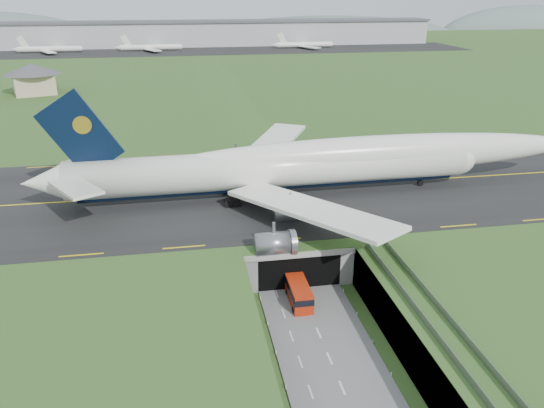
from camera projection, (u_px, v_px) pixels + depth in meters
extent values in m
plane|color=#314F1F|center=(313.00, 321.00, 69.16)|extent=(900.00, 900.00, 0.00)
cube|color=gray|center=(313.00, 301.00, 68.03)|extent=(800.00, 800.00, 6.00)
cube|color=slate|center=(328.00, 356.00, 62.28)|extent=(12.00, 75.00, 0.20)
cube|color=black|center=(270.00, 190.00, 96.96)|extent=(800.00, 44.00, 0.18)
cube|color=gray|center=(285.00, 223.00, 84.41)|extent=(16.00, 22.00, 1.00)
cube|color=gray|center=(242.00, 241.00, 84.23)|extent=(2.00, 22.00, 6.00)
cube|color=gray|center=(327.00, 234.00, 86.48)|extent=(2.00, 22.00, 6.00)
cube|color=black|center=(291.00, 255.00, 80.99)|extent=(12.00, 12.00, 5.00)
cube|color=#A8A8A3|center=(300.00, 255.00, 74.30)|extent=(17.00, 0.50, 0.80)
cube|color=#A8A8A3|center=(470.00, 368.00, 51.86)|extent=(3.00, 53.00, 0.50)
cube|color=gray|center=(457.00, 363.00, 51.35)|extent=(0.06, 53.00, 1.00)
cube|color=gray|center=(484.00, 360.00, 51.80)|extent=(0.06, 53.00, 1.00)
cylinder|color=#A8A8A3|center=(453.00, 375.00, 55.27)|extent=(0.90, 0.90, 5.60)
cylinder|color=#A8A8A3|center=(407.00, 311.00, 66.22)|extent=(0.90, 0.90, 5.60)
cylinder|color=white|center=(274.00, 169.00, 91.82)|extent=(69.55, 7.81, 6.54)
sphere|color=white|center=(458.00, 157.00, 97.97)|extent=(6.52, 6.52, 6.40)
cone|color=white|center=(44.00, 183.00, 85.13)|extent=(7.26, 6.34, 6.21)
ellipsoid|color=white|center=(377.00, 154.00, 94.59)|extent=(76.85, 7.42, 6.86)
ellipsoid|color=black|center=(453.00, 153.00, 97.48)|extent=(4.63, 2.94, 2.29)
cylinder|color=black|center=(274.00, 182.00, 92.78)|extent=(66.01, 3.95, 2.74)
cube|color=white|center=(268.00, 148.00, 107.42)|extent=(21.07, 30.24, 2.75)
cube|color=white|center=(88.00, 158.00, 92.60)|extent=(9.19, 12.10, 1.05)
cube|color=white|center=(309.00, 209.00, 77.71)|extent=(21.91, 29.91, 2.75)
cube|color=white|center=(75.00, 187.00, 78.67)|extent=(9.48, 12.06, 1.05)
cube|color=black|center=(80.00, 134.00, 83.41)|extent=(13.00, 0.85, 14.45)
cylinder|color=gold|center=(82.00, 125.00, 82.93)|extent=(2.87, 0.77, 2.86)
cylinder|color=slate|center=(268.00, 173.00, 102.35)|extent=(5.37, 3.47, 3.37)
cylinder|color=slate|center=(236.00, 159.00, 111.24)|extent=(5.37, 3.47, 3.37)
cylinder|color=slate|center=(290.00, 212.00, 84.71)|extent=(5.37, 3.47, 3.37)
cylinder|color=slate|center=(274.00, 244.00, 74.11)|extent=(5.37, 3.47, 3.37)
cylinder|color=black|center=(420.00, 183.00, 98.45)|extent=(1.13, 0.53, 1.12)
cube|color=black|center=(248.00, 194.00, 92.66)|extent=(6.26, 7.26, 1.43)
cube|color=#B4240C|center=(299.00, 293.00, 72.39)|extent=(2.62, 6.90, 2.75)
cube|color=black|center=(299.00, 290.00, 72.18)|extent=(2.68, 7.00, 0.92)
cube|color=black|center=(299.00, 301.00, 72.82)|extent=(2.43, 6.44, 0.46)
cylinder|color=black|center=(294.00, 310.00, 70.51)|extent=(0.33, 0.83, 0.83)
cylinder|color=black|center=(287.00, 292.00, 74.70)|extent=(0.33, 0.83, 0.83)
cylinder|color=black|center=(311.00, 309.00, 70.88)|extent=(0.33, 0.83, 0.83)
cylinder|color=black|center=(304.00, 291.00, 75.07)|extent=(0.33, 0.83, 0.83)
cube|color=#C8B090|center=(34.00, 84.00, 184.01)|extent=(16.35, 16.35, 6.93)
cone|color=#4C4C51|center=(31.00, 69.00, 182.05)|extent=(23.98, 23.98, 3.47)
cube|color=#B2B2B2|center=(199.00, 34.00, 337.71)|extent=(300.00, 22.00, 15.00)
cube|color=#4C4C51|center=(198.00, 21.00, 334.88)|extent=(302.00, 24.00, 1.20)
cube|color=black|center=(202.00, 51.00, 313.12)|extent=(320.00, 50.00, 0.08)
cylinder|color=white|center=(49.00, 49.00, 303.04)|extent=(34.00, 3.20, 3.20)
cylinder|color=white|center=(151.00, 47.00, 312.15)|extent=(34.00, 3.20, 3.20)
cylinder|color=white|center=(304.00, 45.00, 327.04)|extent=(34.00, 3.20, 3.20)
ellipsoid|color=slate|center=(326.00, 41.00, 482.15)|extent=(260.00, 91.00, 44.00)
ellipsoid|color=slate|center=(525.00, 38.00, 514.24)|extent=(180.00, 63.00, 60.00)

